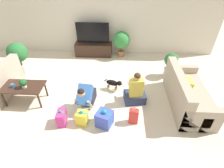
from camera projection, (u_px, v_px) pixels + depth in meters
The scene contains 18 objects.
ground_plane at pixel (90, 96), 4.69m from camera, with size 16.00×16.00×0.00m, color beige.
wall_back at pixel (99, 17), 6.01m from camera, with size 8.40×0.06×2.60m.
sofa_right at pixel (187, 94), 4.27m from camera, with size 0.83×1.82×0.85m.
coffee_table at pixel (23, 88), 4.28m from camera, with size 1.00×0.57×0.47m.
tv_console at pixel (94, 49), 6.43m from camera, with size 1.32×0.44×0.47m.
tv at pixel (93, 34), 6.08m from camera, with size 1.14×0.20×0.74m.
potted_plant_back_right at pixel (121, 41), 6.12m from camera, with size 0.59×0.59×0.93m.
potted_plant_corner_left at pixel (18, 54), 5.22m from camera, with size 0.59×0.59×1.00m.
potted_plant_corner_right at pixel (170, 63), 5.20m from camera, with size 0.40×0.40×0.75m.
person_kneeling at pixel (86, 96), 4.19m from camera, with size 0.40×0.79×0.75m.
person_sitting at pixel (135, 92), 4.33m from camera, with size 0.57×0.53×0.89m.
dog at pixel (114, 83), 4.76m from camera, with size 0.52×0.26×0.33m.
gift_box_a at pixel (62, 118), 3.83m from camera, with size 0.19×0.31×0.39m.
gift_box_b at pixel (104, 118), 3.79m from camera, with size 0.42×0.41×0.44m.
gift_box_c at pixel (82, 118), 3.84m from camera, with size 0.27×0.26×0.38m.
gift_bag_a at pixel (134, 116), 3.84m from camera, with size 0.22×0.15×0.40m.
mug at pixel (13, 86), 4.19m from camera, with size 0.12×0.08×0.09m.
tabletop_plant at pixel (23, 83), 4.14m from camera, with size 0.17×0.17×0.22m.
Camera 1 is at (0.78, -3.53, 3.06)m, focal length 28.00 mm.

